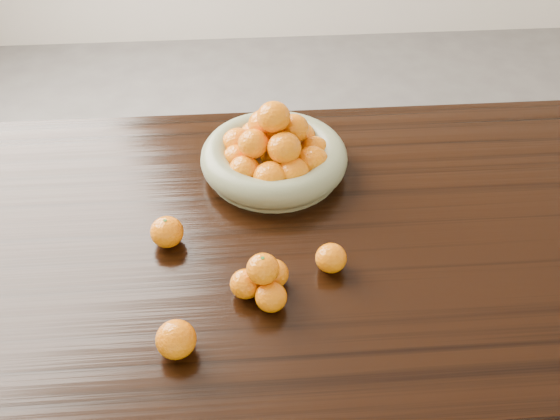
{
  "coord_description": "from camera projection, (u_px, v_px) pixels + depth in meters",
  "views": [
    {
      "loc": [
        -0.12,
        -1.03,
        1.73
      ],
      "look_at": [
        -0.05,
        -0.02,
        0.83
      ],
      "focal_mm": 40.0,
      "sensor_mm": 36.0,
      "label": 1
    }
  ],
  "objects": [
    {
      "name": "loose_orange_1",
      "position": [
        176.0,
        339.0,
        1.15
      ],
      "size": [
        0.08,
        0.08,
        0.07
      ],
      "primitive_type": "ellipsoid",
      "color": "orange",
      "rests_on": "dining_table"
    },
    {
      "name": "loose_orange_0",
      "position": [
        167.0,
        232.0,
        1.37
      ],
      "size": [
        0.07,
        0.07,
        0.07
      ],
      "primitive_type": "ellipsoid",
      "color": "orange",
      "rests_on": "dining_table"
    },
    {
      "name": "loose_orange_2",
      "position": [
        331.0,
        258.0,
        1.32
      ],
      "size": [
        0.07,
        0.07,
        0.06
      ],
      "primitive_type": "ellipsoid",
      "color": "orange",
      "rests_on": "dining_table"
    },
    {
      "name": "dining_table",
      "position": [
        300.0,
        256.0,
        1.49
      ],
      "size": [
        2.0,
        1.0,
        0.75
      ],
      "color": "black",
      "rests_on": "ground"
    },
    {
      "name": "ground",
      "position": [
        295.0,
        405.0,
        1.93
      ],
      "size": [
        5.0,
        5.0,
        0.0
      ],
      "primitive_type": "plane",
      "color": "#625F5D",
      "rests_on": "ground"
    },
    {
      "name": "orange_pyramid",
      "position": [
        263.0,
        281.0,
        1.25
      ],
      "size": [
        0.12,
        0.13,
        0.11
      ],
      "rotation": [
        0.0,
        0.0,
        0.39
      ],
      "color": "orange",
      "rests_on": "dining_table"
    },
    {
      "name": "fruit_bowl",
      "position": [
        274.0,
        154.0,
        1.56
      ],
      "size": [
        0.37,
        0.37,
        0.2
      ],
      "rotation": [
        0.0,
        0.0,
        -0.06
      ],
      "color": "gray",
      "rests_on": "dining_table"
    }
  ]
}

